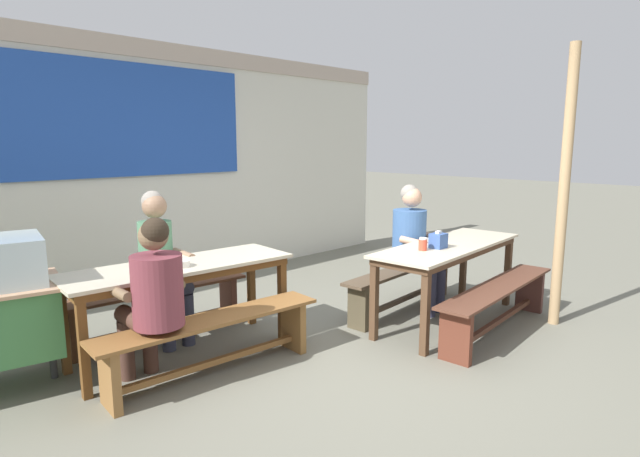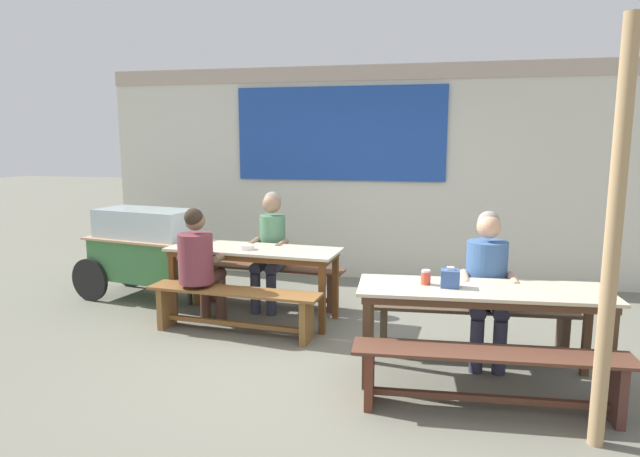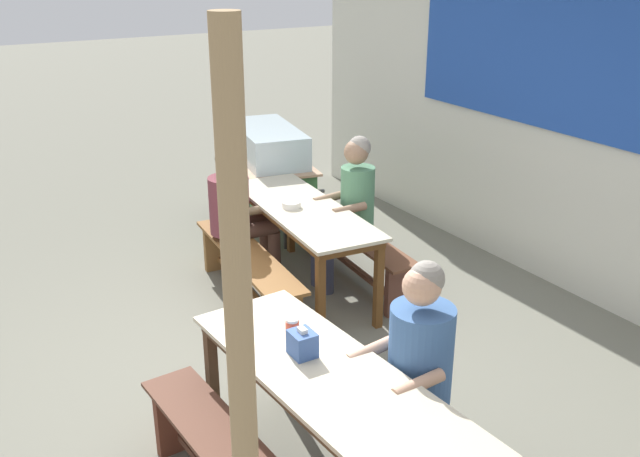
# 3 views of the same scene
# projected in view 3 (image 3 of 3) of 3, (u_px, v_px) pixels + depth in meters

# --- Properties ---
(ground_plane) EXTENTS (40.00, 40.00, 0.00)m
(ground_plane) POSITION_uv_depth(u_px,v_px,m) (254.00, 375.00, 4.90)
(ground_plane) COLOR slate
(backdrop_wall) EXTENTS (7.33, 0.23, 2.83)m
(backdrop_wall) POSITION_uv_depth(u_px,v_px,m) (574.00, 113.00, 5.76)
(backdrop_wall) COLOR silver
(backdrop_wall) RESTS_ON ground_plane
(dining_table_far) EXTENTS (1.85, 0.75, 0.76)m
(dining_table_far) POSITION_uv_depth(u_px,v_px,m) (303.00, 216.00, 5.86)
(dining_table_far) COLOR beige
(dining_table_far) RESTS_ON ground_plane
(dining_table_near) EXTENTS (1.93, 0.75, 0.76)m
(dining_table_near) POSITION_uv_depth(u_px,v_px,m) (331.00, 389.00, 3.56)
(dining_table_near) COLOR beige
(dining_table_near) RESTS_ON ground_plane
(bench_far_back) EXTENTS (1.69, 0.40, 0.45)m
(bench_far_back) POSITION_uv_depth(u_px,v_px,m) (355.00, 248.00, 6.21)
(bench_far_back) COLOR brown
(bench_far_back) RESTS_ON ground_plane
(bench_far_front) EXTENTS (1.75, 0.45, 0.45)m
(bench_far_front) POSITION_uv_depth(u_px,v_px,m) (248.00, 269.00, 5.79)
(bench_far_front) COLOR brown
(bench_far_front) RESTS_ON ground_plane
(bench_near_back) EXTENTS (1.77, 0.36, 0.45)m
(bench_near_back) POSITION_uv_depth(u_px,v_px,m) (404.00, 417.00, 3.96)
(bench_near_back) COLOR brown
(bench_near_back) RESTS_ON ground_plane
(food_cart) EXTENTS (1.77, 0.98, 1.08)m
(food_cart) POSITION_uv_depth(u_px,v_px,m) (268.00, 170.00, 7.26)
(food_cart) COLOR #3D7A42
(food_cart) RESTS_ON ground_plane
(person_right_near_table) EXTENTS (0.47, 0.55, 1.29)m
(person_right_near_table) POSITION_uv_depth(u_px,v_px,m) (412.00, 362.00, 3.70)
(person_right_near_table) COLOR #303147
(person_right_near_table) RESTS_ON ground_plane
(person_left_back_turned) EXTENTS (0.46, 0.59, 1.23)m
(person_left_back_turned) POSITION_uv_depth(u_px,v_px,m) (237.00, 208.00, 6.01)
(person_left_back_turned) COLOR #4C3027
(person_left_back_turned) RESTS_ON ground_plane
(person_center_facing) EXTENTS (0.40, 0.54, 1.31)m
(person_center_facing) POSITION_uv_depth(u_px,v_px,m) (350.00, 203.00, 6.00)
(person_center_facing) COLOR #33364A
(person_center_facing) RESTS_ON ground_plane
(tissue_box) EXTENTS (0.14, 0.12, 0.16)m
(tissue_box) POSITION_uv_depth(u_px,v_px,m) (302.00, 343.00, 3.69)
(tissue_box) COLOR #38589C
(tissue_box) RESTS_ON dining_table_near
(condiment_jar) EXTENTS (0.08, 0.08, 0.12)m
(condiment_jar) POSITION_uv_depth(u_px,v_px,m) (292.00, 328.00, 3.86)
(condiment_jar) COLOR #D64731
(condiment_jar) RESTS_ON dining_table_near
(soup_bowl) EXTENTS (0.16, 0.16, 0.05)m
(soup_bowl) POSITION_uv_depth(u_px,v_px,m) (291.00, 205.00, 5.82)
(soup_bowl) COLOR silver
(soup_bowl) RESTS_ON dining_table_far
(wooden_support_post) EXTENTS (0.10, 0.10, 2.58)m
(wooden_support_post) POSITION_uv_depth(u_px,v_px,m) (243.00, 401.00, 2.44)
(wooden_support_post) COLOR tan
(wooden_support_post) RESTS_ON ground_plane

